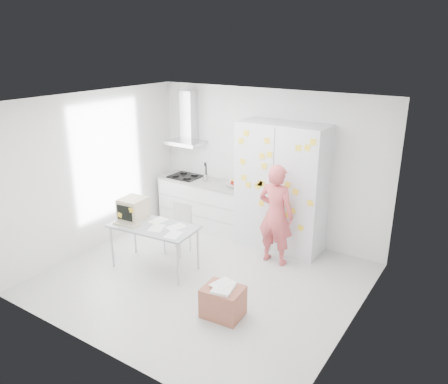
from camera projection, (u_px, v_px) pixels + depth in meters
The scene contains 10 objects.
floor at pixel (203, 279), 6.72m from camera, with size 4.50×4.00×0.02m, color silver.
walls at pixel (229, 183), 6.84m from camera, with size 4.52×4.01×2.70m.
ceiling at pixel (200, 101), 5.82m from camera, with size 4.50×4.00×0.02m, color white.
counter_run at pixel (204, 202), 8.52m from camera, with size 1.84×0.63×1.28m.
range_hood at pixel (188, 123), 8.37m from camera, with size 0.70×0.48×1.01m.
tall_cabinet at pixel (281, 187), 7.44m from camera, with size 1.50×0.68×2.20m.
person at pixel (276, 215), 6.97m from camera, with size 0.61×0.40×1.67m, color #D05153.
desk at pixel (140, 216), 6.92m from camera, with size 1.43×0.82×1.09m.
chair at pixel (179, 225), 7.44m from camera, with size 0.41×0.41×0.86m.
cardboard_box at pixel (223, 301), 5.75m from camera, with size 0.55×0.46×0.45m.
Camera 1 is at (3.50, -4.76, 3.47)m, focal length 35.00 mm.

